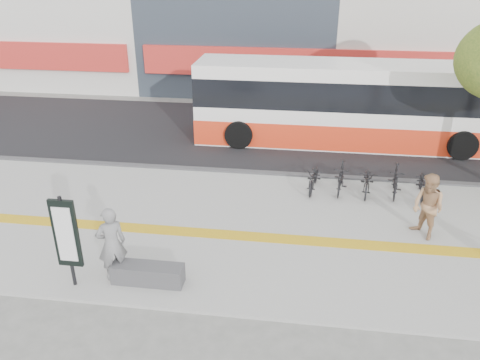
# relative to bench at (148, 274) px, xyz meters

# --- Properties ---
(ground) EXTENTS (120.00, 120.00, 0.00)m
(ground) POSITION_rel_bench_xyz_m (2.60, 1.20, -0.30)
(ground) COLOR #62625D
(ground) RESTS_ON ground
(sidewalk) EXTENTS (40.00, 7.00, 0.08)m
(sidewalk) POSITION_rel_bench_xyz_m (2.60, 2.70, -0.27)
(sidewalk) COLOR gray
(sidewalk) RESTS_ON ground
(tactile_strip) EXTENTS (40.00, 0.45, 0.01)m
(tactile_strip) POSITION_rel_bench_xyz_m (2.60, 2.20, -0.22)
(tactile_strip) COLOR gold
(tactile_strip) RESTS_ON sidewalk
(street) EXTENTS (40.00, 8.00, 0.06)m
(street) POSITION_rel_bench_xyz_m (2.60, 10.20, -0.28)
(street) COLOR black
(street) RESTS_ON ground
(curb) EXTENTS (40.00, 0.25, 0.14)m
(curb) POSITION_rel_bench_xyz_m (2.60, 6.20, -0.23)
(curb) COLOR #39393C
(curb) RESTS_ON ground
(bench) EXTENTS (1.60, 0.45, 0.45)m
(bench) POSITION_rel_bench_xyz_m (0.00, 0.00, 0.00)
(bench) COLOR #39393C
(bench) RESTS_ON sidewalk
(signboard) EXTENTS (0.55, 0.10, 2.20)m
(signboard) POSITION_rel_bench_xyz_m (-1.60, -0.31, 1.06)
(signboard) COLOR black
(signboard) RESTS_ON sidewalk
(bus) EXTENTS (11.55, 2.74, 3.08)m
(bus) POSITION_rel_bench_xyz_m (4.89, 9.70, 1.20)
(bus) COLOR white
(bus) RESTS_ON street
(bicycle_row) EXTENTS (4.03, 1.65, 0.93)m
(bicycle_row) POSITION_rel_bench_xyz_m (5.29, 5.20, 0.21)
(bicycle_row) COLOR black
(bicycle_row) RESTS_ON sidewalk
(seated_woman) EXTENTS (0.77, 0.71, 1.77)m
(seated_woman) POSITION_rel_bench_xyz_m (-0.80, 0.09, 0.66)
(seated_woman) COLOR black
(seated_woman) RESTS_ON sidewalk
(pedestrian_tan) EXTENTS (1.02, 1.07, 1.75)m
(pedestrian_tan) POSITION_rel_bench_xyz_m (6.48, 2.83, 0.65)
(pedestrian_tan) COLOR tan
(pedestrian_tan) RESTS_ON sidewalk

